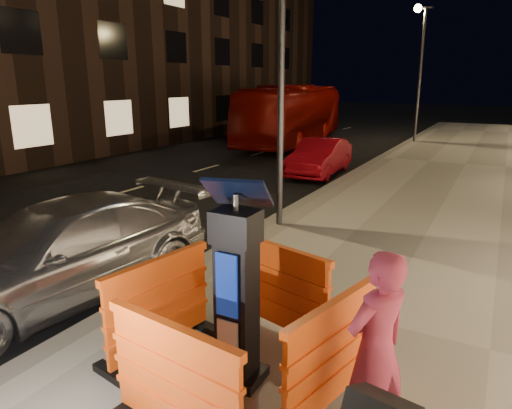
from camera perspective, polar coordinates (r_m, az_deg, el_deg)
The scene contains 14 objects.
ground_plane at distance 7.14m, azimuth -9.65°, elevation -9.60°, with size 120.00×120.00×0.00m, color black.
sidewalk at distance 5.92m, azimuth 14.71°, elevation -14.63°, with size 6.00×60.00×0.15m, color gray.
kerb at distance 7.11m, azimuth -9.68°, elevation -9.05°, with size 0.30×60.00×0.15m, color slate.
parking_kiosk at distance 4.31m, azimuth -2.43°, elevation -10.45°, with size 0.60×0.60×1.91m, color black.
barrier_front at distance 3.86m, azimuth -10.17°, elevation -21.39°, with size 1.37×0.56×1.07m, color #EB5012.
barrier_back at distance 5.24m, azimuth 3.06°, elevation -10.66°, with size 1.37×0.56×1.07m, color #EB5012.
barrier_kerbside at distance 5.00m, azimuth -11.98°, elevation -12.35°, with size 1.37×0.56×1.07m, color #EB5012.
barrier_bldgside at distance 4.17m, azimuth 9.52°, elevation -18.29°, with size 1.37×0.56×1.07m, color #EB5012.
car_silver at distance 7.19m, azimuth -22.73°, elevation -10.48°, with size 1.86×4.58×1.33m, color silver.
car_red at distance 15.15m, azimuth 7.91°, elevation 3.74°, with size 1.24×3.54×1.17m, color #9B0915.
bus_doubledecker at distance 22.77m, azimuth 4.58°, elevation 7.64°, with size 2.34×10.02×2.79m, color #830803.
man at distance 3.81m, azimuth 14.77°, elevation -17.13°, with size 0.59×0.39×1.63m, color #912842.
street_lamp_mid at distance 8.92m, azimuth 3.17°, elevation 16.33°, with size 0.12×0.12×6.00m, color #3F3F44.
street_lamp_far at distance 23.36m, azimuth 19.79°, elevation 14.77°, with size 0.12×0.12×6.00m, color #3F3F44.
Camera 1 is at (4.09, -5.04, 2.97)m, focal length 32.00 mm.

